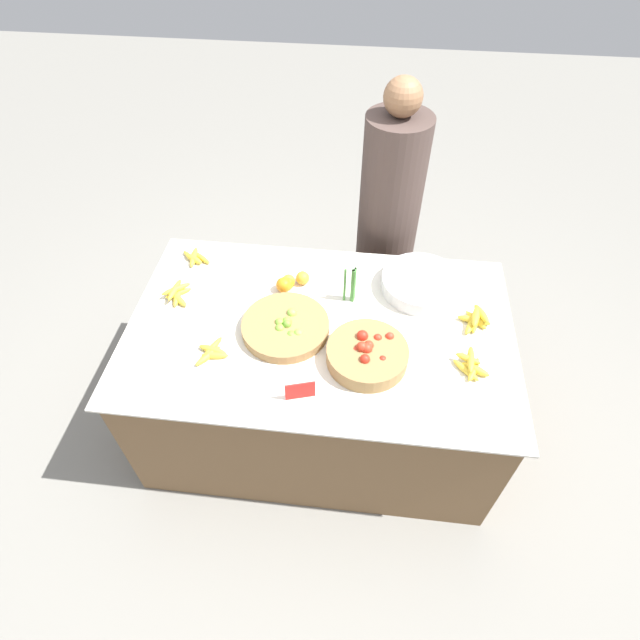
% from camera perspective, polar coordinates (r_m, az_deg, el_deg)
% --- Properties ---
extents(ground_plane, '(12.00, 12.00, 0.00)m').
position_cam_1_polar(ground_plane, '(3.01, 0.00, -10.88)').
color(ground_plane, gray).
extents(market_table, '(1.83, 1.14, 0.79)m').
position_cam_1_polar(market_table, '(2.68, 0.00, -6.44)').
color(market_table, brown).
rests_on(market_table, ground_plane).
extents(lime_bowl, '(0.41, 0.41, 0.08)m').
position_cam_1_polar(lime_bowl, '(2.34, -3.92, -0.77)').
color(lime_bowl, olive).
rests_on(lime_bowl, market_table).
extents(tomato_basket, '(0.36, 0.36, 0.11)m').
position_cam_1_polar(tomato_basket, '(2.22, 5.42, -3.91)').
color(tomato_basket, olive).
rests_on(tomato_basket, market_table).
extents(orange_pile, '(0.16, 0.14, 0.08)m').
position_cam_1_polar(orange_pile, '(2.54, -3.41, 4.37)').
color(orange_pile, orange).
rests_on(orange_pile, market_table).
extents(metal_bowl, '(0.40, 0.40, 0.08)m').
position_cam_1_polar(metal_bowl, '(2.57, 11.44, 4.12)').
color(metal_bowl, silver).
rests_on(metal_bowl, market_table).
extents(price_sign, '(0.12, 0.04, 0.10)m').
position_cam_1_polar(price_sign, '(2.09, -2.28, -8.08)').
color(price_sign, red).
rests_on(price_sign, market_table).
extents(veg_bundle, '(0.06, 0.04, 0.20)m').
position_cam_1_polar(veg_bundle, '(2.43, 3.72, 4.00)').
color(veg_bundle, '#4C8E42').
rests_on(veg_bundle, market_table).
extents(banana_bunch_back_center, '(0.15, 0.17, 0.05)m').
position_cam_1_polar(banana_bunch_back_center, '(2.59, -16.04, 2.90)').
color(banana_bunch_back_center, gold).
rests_on(banana_bunch_back_center, market_table).
extents(banana_bunch_front_center, '(0.15, 0.19, 0.03)m').
position_cam_1_polar(banana_bunch_front_center, '(2.30, -12.25, -3.61)').
color(banana_bunch_front_center, gold).
rests_on(banana_bunch_front_center, market_table).
extents(banana_bunch_middle_right, '(0.18, 0.16, 0.04)m').
position_cam_1_polar(banana_bunch_middle_right, '(2.79, -14.12, 6.92)').
color(banana_bunch_middle_right, gold).
rests_on(banana_bunch_middle_right, market_table).
extents(banana_bunch_front_left, '(0.17, 0.18, 0.06)m').
position_cam_1_polar(banana_bunch_front_left, '(2.29, 16.90, -5.01)').
color(banana_bunch_front_left, gold).
rests_on(banana_bunch_front_left, market_table).
extents(banana_bunch_middle_left, '(0.16, 0.18, 0.06)m').
position_cam_1_polar(banana_bunch_middle_left, '(2.48, 17.32, 0.06)').
color(banana_bunch_middle_left, gold).
rests_on(banana_bunch_middle_left, market_table).
extents(vendor_person, '(0.35, 0.35, 1.62)m').
position_cam_1_polar(vendor_person, '(3.02, 7.65, 10.23)').
color(vendor_person, '#473833').
rests_on(vendor_person, ground_plane).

